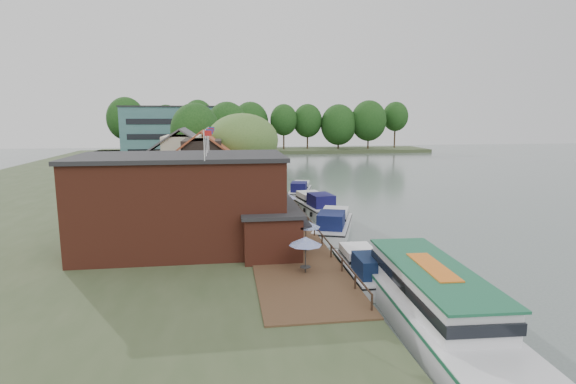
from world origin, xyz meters
name	(u,v)px	position (x,y,z in m)	size (l,w,h in m)	color
ground	(378,249)	(0.00, 0.00, 0.00)	(260.00, 260.00, 0.00)	#55635E
land_bank	(110,187)	(-30.00, 35.00, 0.50)	(50.00, 140.00, 1.00)	#384728
quay_deck	(272,214)	(-8.00, 10.00, 1.05)	(6.00, 50.00, 0.10)	#47301E
quay_rail	(297,208)	(-5.30, 10.50, 1.50)	(0.20, 49.00, 1.00)	black
pub	(208,201)	(-14.00, -1.00, 4.65)	(20.00, 11.00, 7.30)	maroon
hotel_block	(182,133)	(-22.00, 70.00, 7.15)	(25.40, 12.40, 12.30)	#38666B
cottage_a	(203,170)	(-15.00, 14.00, 5.25)	(8.60, 7.60, 8.50)	black
cottage_b	(183,162)	(-18.00, 24.00, 5.25)	(9.60, 8.60, 8.50)	beige
cottage_c	(216,155)	(-14.00, 33.00, 5.25)	(7.60, 7.60, 8.50)	black
willow	(243,157)	(-10.50, 19.00, 6.21)	(8.60, 8.60, 10.43)	#476B2D
umbrella_0	(305,255)	(-7.70, -7.83, 2.29)	(2.17, 2.17, 2.38)	#1C369C
umbrella_1	(306,236)	(-6.83, -3.25, 2.29)	(2.18, 2.18, 2.38)	navy
umbrella_2	(287,227)	(-7.85, -0.53, 2.29)	(2.03, 2.03, 2.38)	navy
umbrella_3	(287,221)	(-7.53, 1.78, 2.29)	(2.09, 2.09, 2.38)	navy
umbrella_4	(287,204)	(-6.60, 8.74, 2.29)	(1.99, 1.99, 2.38)	navy
cruiser_0	(364,264)	(-3.43, -6.82, 1.11)	(2.98, 9.24, 2.21)	white
cruiser_1	(333,221)	(-2.63, 5.18, 1.25)	(3.32, 10.27, 2.50)	silver
cruiser_2	(315,202)	(-2.47, 14.78, 1.27)	(3.36, 10.39, 2.54)	silver
cruiser_3	(300,188)	(-2.31, 25.83, 1.10)	(2.97, 9.21, 2.21)	silver
tour_boat	(437,302)	(-2.04, -14.70, 1.68)	(4.32, 15.39, 3.36)	silver
swan	(392,313)	(-3.65, -12.61, 0.22)	(0.44, 0.44, 0.44)	white
bank_tree_0	(196,140)	(-17.39, 41.37, 7.12)	(8.17, 8.17, 12.24)	#143811
bank_tree_1	(227,136)	(-12.02, 50.54, 7.37)	(7.69, 7.69, 12.73)	#143811
bank_tree_2	(220,138)	(-13.49, 56.73, 6.75)	(8.62, 8.62, 11.49)	#143811
bank_tree_3	(214,132)	(-15.10, 79.66, 7.14)	(8.64, 8.64, 12.27)	#143811
bank_tree_4	(209,132)	(-16.69, 87.88, 6.69)	(6.32, 6.32, 11.38)	#143811
bank_tree_5	(204,133)	(-18.09, 94.50, 6.37)	(6.17, 6.17, 10.73)	#143811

